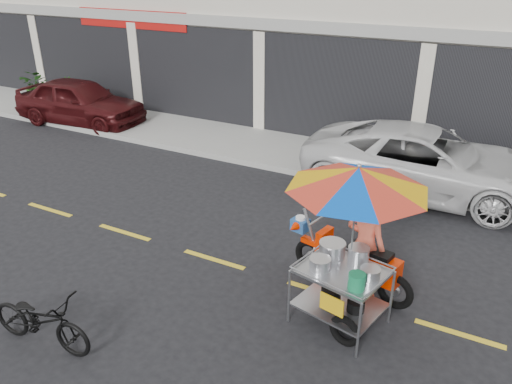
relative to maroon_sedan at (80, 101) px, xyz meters
The scene contains 9 objects.
ground 10.92m from the maroon_sedan, 25.54° to the right, with size 90.00×90.00×0.00m, color black.
sidewalk 9.89m from the maroon_sedan, ahead, with size 45.00×3.00×0.15m, color gray.
centerline 10.92m from the maroon_sedan, 25.54° to the right, with size 42.00×0.10×0.01m, color gold.
maroon_sedan is the anchor object (origin of this frame).
white_pickup 10.40m from the maroon_sedan, ahead, with size 2.39×5.19×1.44m, color silver.
plant_tall 3.10m from the maroon_sedan, 163.17° to the left, with size 0.99×0.86×1.10m, color #1A4112.
plant_short 1.86m from the maroon_sedan, 149.96° to the left, with size 0.54×0.54×0.97m, color #1A4112.
near_bicycle 10.25m from the maroon_sedan, 47.24° to the right, with size 0.55×1.57×0.82m, color black.
food_vendor_rig 11.44m from the maroon_sedan, 25.41° to the right, with size 2.39×2.27×2.42m.
Camera 1 is at (2.05, -6.09, 4.70)m, focal length 35.00 mm.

